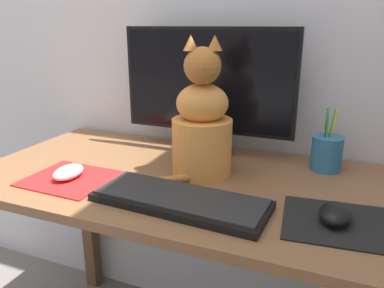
{
  "coord_description": "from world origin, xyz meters",
  "views": [
    {
      "loc": [
        0.36,
        -0.89,
        1.12
      ],
      "look_at": [
        0.02,
        -0.06,
        0.83
      ],
      "focal_mm": 35.0,
      "sensor_mm": 36.0,
      "label": 1
    }
  ],
  "objects": [
    {
      "name": "desk",
      "position": [
        0.0,
        0.0,
        0.61
      ],
      "size": [
        1.25,
        0.61,
        0.71
      ],
      "color": "brown",
      "rests_on": "ground_plane"
    },
    {
      "name": "monitor",
      "position": [
        -0.04,
        0.21,
        0.93
      ],
      "size": [
        0.55,
        0.17,
        0.4
      ],
      "color": "black",
      "rests_on": "desk"
    },
    {
      "name": "keyboard",
      "position": [
        0.03,
        -0.16,
        0.72
      ],
      "size": [
        0.43,
        0.18,
        0.02
      ],
      "rotation": [
        0.0,
        0.0,
        -0.06
      ],
      "color": "black",
      "rests_on": "desk"
    },
    {
      "name": "mousepad_left",
      "position": [
        -0.31,
        -0.14,
        0.71
      ],
      "size": [
        0.23,
        0.21,
        0.0
      ],
      "rotation": [
        0.0,
        0.0,
        -0.03
      ],
      "color": "red",
      "rests_on": "desk"
    },
    {
      "name": "mousepad_right",
      "position": [
        0.38,
        -0.11,
        0.71
      ],
      "size": [
        0.25,
        0.22,
        0.0
      ],
      "rotation": [
        0.0,
        0.0,
        0.1
      ],
      "color": "black",
      "rests_on": "desk"
    },
    {
      "name": "computer_mouse_left",
      "position": [
        -0.31,
        -0.14,
        0.73
      ],
      "size": [
        0.06,
        0.1,
        0.03
      ],
      "color": "white",
      "rests_on": "mousepad_left"
    },
    {
      "name": "computer_mouse_right",
      "position": [
        0.37,
        -0.12,
        0.74
      ],
      "size": [
        0.07,
        0.1,
        0.04
      ],
      "color": "black",
      "rests_on": "mousepad_right"
    },
    {
      "name": "cat",
      "position": [
        0.01,
        0.04,
        0.85
      ],
      "size": [
        0.21,
        0.27,
        0.38
      ],
      "rotation": [
        0.0,
        0.0,
        0.35
      ],
      "color": "#D6893D",
      "rests_on": "desk"
    },
    {
      "name": "pen_cup",
      "position": [
        0.33,
        0.2,
        0.77
      ],
      "size": [
        0.09,
        0.09,
        0.18
      ],
      "color": "#286089",
      "rests_on": "desk"
    }
  ]
}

